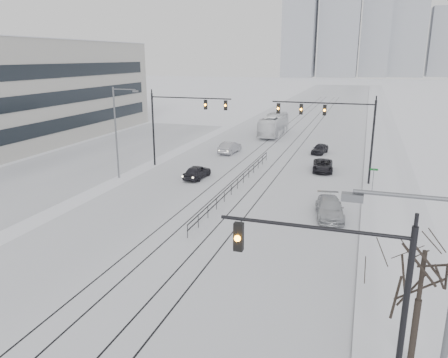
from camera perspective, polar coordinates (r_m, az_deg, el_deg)
road at (r=68.96m, az=8.84°, el=5.68°), size 22.00×260.00×0.02m
sidewalk_east at (r=68.16m, az=20.14°, el=4.85°), size 5.00×260.00×0.16m
curb at (r=68.11m, az=18.07°, el=5.01°), size 0.10×260.00×0.12m
parking_strip at (r=53.44m, az=-17.67°, el=2.22°), size 14.00×60.00×0.03m
tram_rails at (r=49.71m, az=5.03°, el=1.95°), size 5.30×180.00×0.01m
skyline at (r=281.40m, az=17.80°, el=18.85°), size 96.00×48.00×72.00m
traffic_mast_near at (r=14.96m, az=16.38°, el=-13.94°), size 6.10×0.37×7.00m
traffic_mast_ne at (r=42.59m, az=14.46°, el=7.07°), size 9.60×0.37×8.00m
traffic_mast_nw at (r=47.60m, az=-6.08°, el=8.11°), size 9.10×0.37×8.00m
street_light_east at (r=12.21m, az=25.53°, el=-18.69°), size 2.73×0.25×9.00m
street_light_west at (r=44.11m, az=-13.65°, el=6.68°), size 2.73×0.25×9.00m
bare_tree at (r=17.84m, az=24.60°, el=-10.01°), size 4.40×4.40×6.10m
median_fence at (r=40.23m, az=1.80°, el=-0.57°), size 0.06×24.00×1.00m
street_sign at (r=40.41m, az=18.92°, el=0.23°), size 0.70×0.06×2.40m
sedan_sb_inner at (r=43.63m, az=-3.53°, el=0.92°), size 1.91×4.12×1.37m
sedan_sb_outer at (r=55.19m, az=0.77°, el=4.13°), size 1.92×4.53×1.45m
sedan_nb_front at (r=47.54m, az=12.78°, el=1.71°), size 2.44×4.61×1.23m
sedan_nb_right at (r=34.08m, az=13.64°, el=-3.76°), size 2.72×5.10×1.41m
sedan_nb_far at (r=56.25m, az=12.41°, el=3.87°), size 2.11×3.82×1.23m
box_truck at (r=68.38m, az=6.51°, el=7.00°), size 2.64×11.23×3.13m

